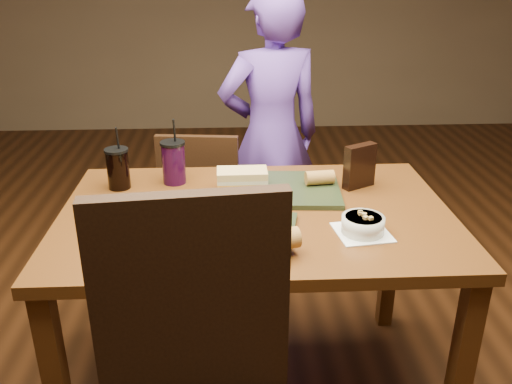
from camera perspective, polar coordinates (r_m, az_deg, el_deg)
dining_table at (r=1.84m, az=0.00°, el=-4.58°), size 1.30×0.85×0.75m
chair_far at (r=2.55m, az=-5.87°, el=-1.42°), size 0.39×0.40×0.83m
diner at (r=2.68m, az=1.57°, el=5.82°), size 0.59×0.45×1.43m
tray_near at (r=1.65m, az=-3.39°, el=-4.37°), size 0.47×0.40×0.02m
tray_far at (r=1.95m, az=2.62°, el=0.31°), size 0.44×0.35×0.02m
salad_bowl at (r=1.63m, az=-2.20°, el=-2.86°), size 0.22×0.22×0.07m
soup_bowl at (r=1.68m, az=11.19°, el=-3.36°), size 0.18×0.18×0.06m
sandwich_near at (r=1.68m, az=-8.99°, el=-2.77°), size 0.13×0.11×0.05m
sandwich_far at (r=1.92m, az=-1.47°, el=1.35°), size 0.18×0.10×0.07m
baguette_near at (r=1.52m, az=2.28°, el=-5.09°), size 0.14×0.09×0.06m
baguette_far at (r=1.98m, az=6.72°, el=1.52°), size 0.11×0.06×0.05m
cup_cola at (r=2.02m, az=-14.32°, el=2.44°), size 0.09×0.09×0.23m
cup_berry at (r=2.03m, az=-8.66°, el=3.13°), size 0.09×0.09×0.25m
chip_bag at (r=2.00m, az=10.85°, el=2.69°), size 0.13×0.09×0.16m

